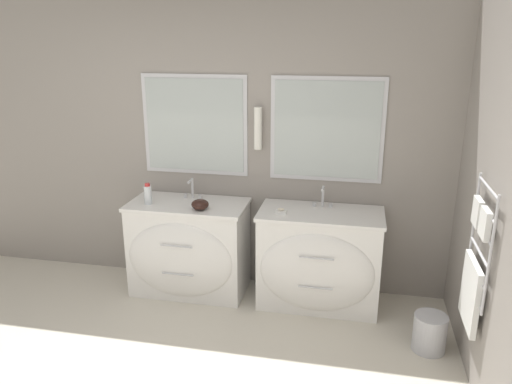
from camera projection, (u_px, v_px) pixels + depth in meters
wall_back at (211, 144)px, 4.48m from camera, size 5.89×0.15×2.60m
wall_right at (501, 201)px, 2.98m from camera, size 0.13×4.10×2.60m
vanity_left at (188, 248)px, 4.45m from camera, size 1.04×0.60×0.84m
vanity_right at (319, 259)px, 4.23m from camera, size 1.04×0.60×0.84m
faucet_left at (192, 189)px, 4.46m from camera, size 0.17×0.12×0.18m
faucet_right at (323, 197)px, 4.23m from camera, size 0.17×0.12×0.18m
toiletry_bottle at (148, 194)px, 4.32m from camera, size 0.07×0.07×0.19m
amenity_bowl at (200, 204)px, 4.19m from camera, size 0.15×0.15×0.09m
soap_dish at (281, 211)px, 4.11m from camera, size 0.09×0.06×0.04m
waste_bin at (430, 332)px, 3.68m from camera, size 0.25×0.25×0.28m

